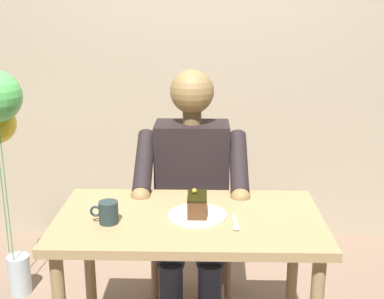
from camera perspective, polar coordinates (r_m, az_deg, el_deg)
cafe_rear_panel at (r=3.29m, az=0.40°, el=15.43°), size 6.40×0.12×3.00m
dining_table at (r=2.07m, az=-0.34°, el=-10.14°), size 1.07×0.60×0.72m
chair at (r=2.68m, az=0.05°, el=-7.09°), size 0.42×0.42×0.88m
seated_person at (r=2.46m, az=-0.04°, el=-5.13°), size 0.53×0.58×1.25m
dessert_plate at (r=2.03m, az=0.58°, el=-7.45°), size 0.24×0.24×0.01m
cake_slice at (r=2.01m, az=0.58°, el=-6.24°), size 0.08×0.13×0.10m
coffee_cup at (r=1.98m, az=-9.49°, el=-6.99°), size 0.11×0.08×0.09m
dessert_spoon at (r=1.95m, az=4.97°, el=-8.51°), size 0.03×0.14×0.01m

